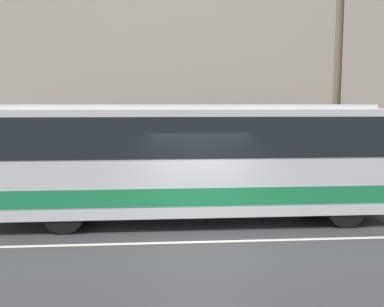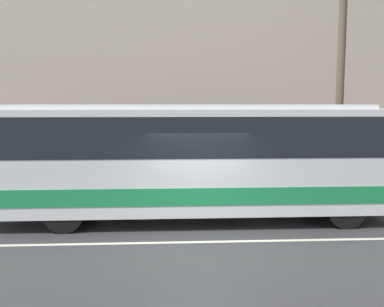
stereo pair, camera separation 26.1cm
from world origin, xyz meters
name	(u,v)px [view 1 (the left image)]	position (x,y,z in m)	size (l,w,h in m)	color
ground_plane	(203,242)	(0.00, 0.00, 0.00)	(60.00, 60.00, 0.00)	#38383A
sidewalk	(187,191)	(0.00, 5.58, 0.08)	(60.00, 3.16, 0.17)	gray
building_facade	(184,73)	(0.00, 7.30, 4.41)	(60.00, 0.35, 9.14)	#B7A899
lane_stripe	(203,242)	(0.00, 0.00, 0.00)	(54.00, 0.14, 0.01)	beige
transit_bus	(190,155)	(-0.15, 2.06, 1.80)	(11.22, 2.56, 3.19)	white
utility_pole_near	(338,68)	(5.06, 4.62, 4.42)	(0.26, 0.26, 8.51)	brown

